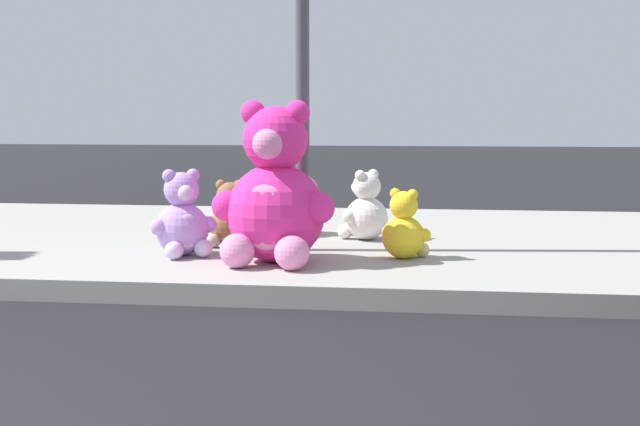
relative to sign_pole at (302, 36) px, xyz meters
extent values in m
cube|color=#9E9B93|center=(-1.00, 0.80, -1.77)|extent=(28.00, 4.40, 0.15)
cylinder|color=#4C4C51|center=(0.00, 0.00, -0.10)|extent=(0.11, 0.11, 3.20)
sphere|color=#F22D93|center=(-0.12, -0.55, -1.33)|extent=(0.73, 0.73, 0.73)
ellipsoid|color=pink|center=(-0.15, -0.81, -1.33)|extent=(0.41, 0.20, 0.47)
sphere|color=#F22D93|center=(-0.12, -0.55, -0.79)|extent=(0.48, 0.48, 0.48)
sphere|color=pink|center=(-0.14, -0.75, -0.82)|extent=(0.22, 0.22, 0.22)
sphere|color=#F22D93|center=(0.05, -0.56, -0.60)|extent=(0.18, 0.18, 0.18)
sphere|color=#F22D93|center=(0.22, -0.67, -1.28)|extent=(0.23, 0.23, 0.23)
sphere|color=pink|center=(0.05, -0.88, -1.57)|extent=(0.25, 0.25, 0.25)
sphere|color=#F22D93|center=(-0.29, -0.53, -0.60)|extent=(0.18, 0.18, 0.18)
sphere|color=#F22D93|center=(-0.47, -0.61, -1.28)|extent=(0.23, 0.23, 0.23)
sphere|color=pink|center=(-0.35, -0.84, -1.57)|extent=(0.25, 0.25, 0.25)
sphere|color=yellow|center=(0.81, -0.29, -1.53)|extent=(0.33, 0.33, 0.33)
ellipsoid|color=#F0DB80|center=(0.87, -0.19, -1.53)|extent=(0.19, 0.15, 0.21)
sphere|color=yellow|center=(0.81, -0.29, -1.29)|extent=(0.21, 0.21, 0.21)
sphere|color=#F0DB80|center=(0.85, -0.21, -1.30)|extent=(0.10, 0.10, 0.10)
sphere|color=yellow|center=(0.75, -0.25, -1.21)|extent=(0.08, 0.08, 0.08)
sphere|color=yellow|center=(0.69, -0.18, -1.51)|extent=(0.10, 0.10, 0.10)
sphere|color=#F0DB80|center=(0.80, -0.13, -1.64)|extent=(0.11, 0.11, 0.11)
sphere|color=yellow|center=(0.88, -0.32, -1.21)|extent=(0.08, 0.08, 0.08)
sphere|color=yellow|center=(0.97, -0.33, -1.51)|extent=(0.10, 0.10, 0.10)
sphere|color=#F0DB80|center=(0.96, -0.21, -1.64)|extent=(0.11, 0.11, 0.11)
sphere|color=white|center=(0.47, 0.62, -1.51)|extent=(0.37, 0.37, 0.37)
ellipsoid|color=white|center=(0.36, 0.70, -1.51)|extent=(0.19, 0.21, 0.24)
sphere|color=white|center=(0.47, 0.62, -1.23)|extent=(0.25, 0.25, 0.25)
sphere|color=white|center=(0.39, 0.68, -1.25)|extent=(0.11, 0.11, 0.11)
sphere|color=white|center=(0.42, 0.55, -1.13)|extent=(0.09, 0.09, 0.09)
sphere|color=white|center=(0.33, 0.50, -1.48)|extent=(0.12, 0.12, 0.12)
sphere|color=white|center=(0.28, 0.63, -1.63)|extent=(0.13, 0.13, 0.13)
sphere|color=white|center=(0.52, 0.68, -1.13)|extent=(0.09, 0.09, 0.09)
sphere|color=white|center=(0.54, 0.79, -1.48)|extent=(0.12, 0.12, 0.12)
sphere|color=white|center=(0.41, 0.79, -1.63)|extent=(0.13, 0.13, 0.13)
sphere|color=olive|center=(-0.63, 0.15, -1.53)|extent=(0.34, 0.34, 0.34)
ellipsoid|color=tan|center=(-0.65, 0.03, -1.53)|extent=(0.19, 0.10, 0.22)
sphere|color=olive|center=(-0.63, 0.15, -1.28)|extent=(0.22, 0.22, 0.22)
sphere|color=tan|center=(-0.64, 0.05, -1.29)|extent=(0.10, 0.10, 0.10)
sphere|color=olive|center=(-0.56, 0.14, -1.19)|extent=(0.08, 0.08, 0.08)
sphere|color=olive|center=(-0.48, 0.09, -1.50)|extent=(0.11, 0.11, 0.11)
sphere|color=tan|center=(-0.56, -0.01, -1.64)|extent=(0.12, 0.12, 0.12)
sphere|color=olive|center=(-0.71, 0.16, -1.19)|extent=(0.08, 0.08, 0.08)
sphere|color=olive|center=(-0.80, 0.13, -1.50)|extent=(0.11, 0.11, 0.11)
sphere|color=tan|center=(-0.74, 0.02, -1.64)|extent=(0.12, 0.12, 0.12)
sphere|color=tan|center=(-0.10, 0.87, -1.53)|extent=(0.33, 0.33, 0.33)
ellipsoid|color=beige|center=(-0.21, 0.84, -1.53)|extent=(0.12, 0.20, 0.22)
sphere|color=tan|center=(-0.10, 0.87, -1.28)|extent=(0.22, 0.22, 0.22)
sphere|color=beige|center=(-0.19, 0.84, -1.30)|extent=(0.10, 0.10, 0.10)
sphere|color=tan|center=(-0.08, 0.79, -1.20)|extent=(0.08, 0.08, 0.08)
sphere|color=tan|center=(-0.09, 0.70, -1.51)|extent=(0.10, 0.10, 0.10)
sphere|color=beige|center=(-0.21, 0.74, -1.64)|extent=(0.11, 0.11, 0.11)
sphere|color=tan|center=(-0.12, 0.94, -1.20)|extent=(0.08, 0.08, 0.08)
sphere|color=tan|center=(-0.18, 1.01, -1.51)|extent=(0.10, 0.10, 0.10)
sphere|color=beige|center=(-0.26, 0.92, -1.64)|extent=(0.11, 0.11, 0.11)
sphere|color=#B28CD8|center=(-0.89, -0.36, -1.49)|extent=(0.41, 0.41, 0.41)
ellipsoid|color=silver|center=(-0.81, -0.48, -1.49)|extent=(0.24, 0.20, 0.27)
sphere|color=#B28CD8|center=(-0.89, -0.36, -1.19)|extent=(0.27, 0.27, 0.27)
sphere|color=silver|center=(-0.83, -0.46, -1.20)|extent=(0.12, 0.12, 0.12)
sphere|color=#B28CD8|center=(-0.81, -0.31, -1.08)|extent=(0.10, 0.10, 0.10)
sphere|color=#B28CD8|center=(-0.70, -0.30, -1.46)|extent=(0.13, 0.13, 0.13)
sphere|color=silver|center=(-0.70, -0.45, -1.63)|extent=(0.14, 0.14, 0.14)
sphere|color=#B28CD8|center=(-0.97, -0.41, -1.08)|extent=(0.10, 0.10, 0.10)
sphere|color=#B28CD8|center=(-1.03, -0.51, -1.46)|extent=(0.13, 0.13, 0.13)
sphere|color=silver|center=(-0.90, -0.57, -1.63)|extent=(0.14, 0.14, 0.14)
camera|label=1|loc=(0.94, -6.48, -0.61)|focal=46.15mm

